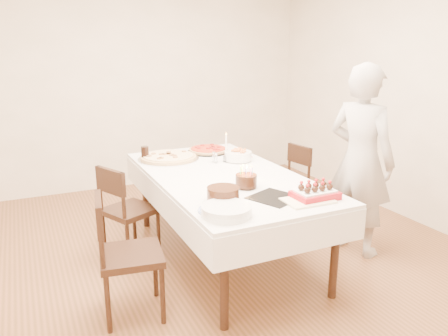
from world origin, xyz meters
name	(u,v)px	position (x,y,z in m)	size (l,w,h in m)	color
floor	(221,262)	(0.00, 0.00, 0.00)	(5.00, 5.00, 0.00)	brown
wall_back	(139,82)	(0.00, 2.50, 1.35)	(4.50, 0.04, 2.70)	silver
wall_right	(428,92)	(2.25, 0.00, 1.35)	(0.04, 5.00, 2.70)	silver
dining_table	(224,216)	(0.07, 0.10, 0.38)	(1.14, 2.14, 0.75)	white
chair_right_savory	(287,183)	(1.04, 0.60, 0.40)	(0.41, 0.41, 0.79)	black
chair_left_savory	(130,210)	(-0.66, 0.47, 0.42)	(0.43, 0.43, 0.84)	black
chair_left_dessert	(131,256)	(-0.85, -0.41, 0.44)	(0.45, 0.45, 0.87)	black
person	(360,161)	(1.19, -0.29, 0.83)	(0.61, 0.40, 1.67)	#BCB7B1
pizza_white	(169,157)	(-0.19, 0.78, 0.77)	(0.58, 0.58, 0.04)	beige
pizza_pepperoni	(208,150)	(0.27, 0.90, 0.77)	(0.42, 0.42, 0.04)	red
red_placemat	(237,155)	(0.47, 0.65, 0.75)	(0.24, 0.24, 0.01)	#B21E1E
pasta_bowl	(238,156)	(0.38, 0.45, 0.80)	(0.25, 0.25, 0.08)	white
taper_candle	(226,147)	(0.27, 0.47, 0.89)	(0.06, 0.06, 0.28)	white
shaker_pair	(216,158)	(0.16, 0.47, 0.80)	(0.08, 0.08, 0.09)	white
cola_glass	(145,153)	(-0.40, 0.85, 0.82)	(0.07, 0.07, 0.13)	black
layer_cake	(223,195)	(-0.23, -0.52, 0.81)	(0.28, 0.28, 0.11)	#351A0D
cake_board	(274,198)	(0.15, -0.58, 0.75)	(0.31, 0.31, 0.01)	black
birthday_cake	(246,176)	(0.07, -0.29, 0.84)	(0.16, 0.16, 0.16)	#3C1B10
strawberry_box	(315,194)	(0.40, -0.72, 0.79)	(0.31, 0.21, 0.08)	#A2121C
box_lid	(308,202)	(0.32, -0.75, 0.75)	(0.34, 0.23, 0.03)	beige
plate_stack	(227,211)	(-0.30, -0.74, 0.78)	(0.32, 0.32, 0.07)	white
china_plate	(219,210)	(-0.31, -0.65, 0.76)	(0.28, 0.28, 0.01)	white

